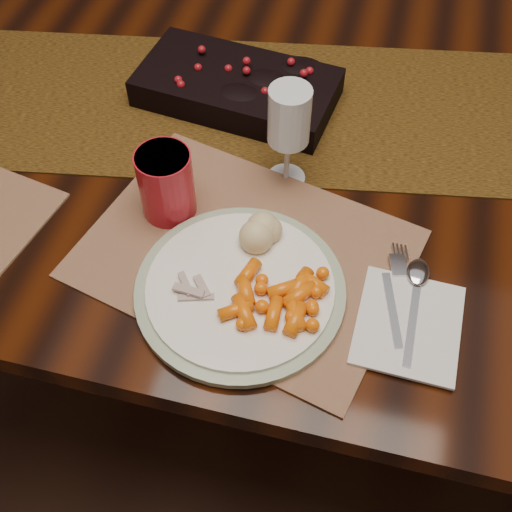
% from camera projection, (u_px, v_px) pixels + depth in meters
% --- Properties ---
extents(floor, '(5.00, 5.00, 0.00)m').
position_uv_depth(floor, '(295.00, 353.00, 1.67)').
color(floor, black).
rests_on(floor, ground).
extents(dining_table, '(1.80, 1.00, 0.75)m').
position_uv_depth(dining_table, '(304.00, 270.00, 1.37)').
color(dining_table, black).
rests_on(dining_table, floor).
extents(table_runner, '(1.83, 0.66, 0.00)m').
position_uv_depth(table_runner, '(320.00, 110.00, 1.11)').
color(table_runner, '#441F05').
rests_on(table_runner, dining_table).
extents(centerpiece, '(0.35, 0.21, 0.07)m').
position_uv_depth(centerpiece, '(237.00, 83.00, 1.09)').
color(centerpiece, black).
rests_on(centerpiece, table_runner).
extents(placemat_main, '(0.51, 0.43, 0.00)m').
position_uv_depth(placemat_main, '(245.00, 253.00, 0.92)').
color(placemat_main, '#976D55').
rests_on(placemat_main, dining_table).
extents(dinner_plate, '(0.35, 0.35, 0.02)m').
position_uv_depth(dinner_plate, '(240.00, 289.00, 0.87)').
color(dinner_plate, white).
rests_on(dinner_plate, placemat_main).
extents(baby_carrots, '(0.11, 0.09, 0.02)m').
position_uv_depth(baby_carrots, '(275.00, 294.00, 0.85)').
color(baby_carrots, orange).
rests_on(baby_carrots, dinner_plate).
extents(mashed_potatoes, '(0.10, 0.10, 0.05)m').
position_uv_depth(mashed_potatoes, '(266.00, 229.00, 0.90)').
color(mashed_potatoes, tan).
rests_on(mashed_potatoes, dinner_plate).
extents(turkey_shreds, '(0.08, 0.07, 0.02)m').
position_uv_depth(turkey_shreds, '(189.00, 286.00, 0.86)').
color(turkey_shreds, beige).
rests_on(turkey_shreds, dinner_plate).
extents(napkin, '(0.14, 0.16, 0.01)m').
position_uv_depth(napkin, '(408.00, 325.00, 0.85)').
color(napkin, white).
rests_on(napkin, placemat_main).
extents(fork, '(0.06, 0.15, 0.00)m').
position_uv_depth(fork, '(394.00, 298.00, 0.87)').
color(fork, silver).
rests_on(fork, napkin).
extents(spoon, '(0.03, 0.16, 0.00)m').
position_uv_depth(spoon, '(414.00, 308.00, 0.86)').
color(spoon, silver).
rests_on(spoon, napkin).
extents(red_cup, '(0.09, 0.09, 0.11)m').
position_uv_depth(red_cup, '(166.00, 184.00, 0.93)').
color(red_cup, '#AC1522').
rests_on(red_cup, placemat_main).
extents(wine_glass, '(0.08, 0.08, 0.17)m').
position_uv_depth(wine_glass, '(288.00, 138.00, 0.94)').
color(wine_glass, silver).
rests_on(wine_glass, dining_table).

